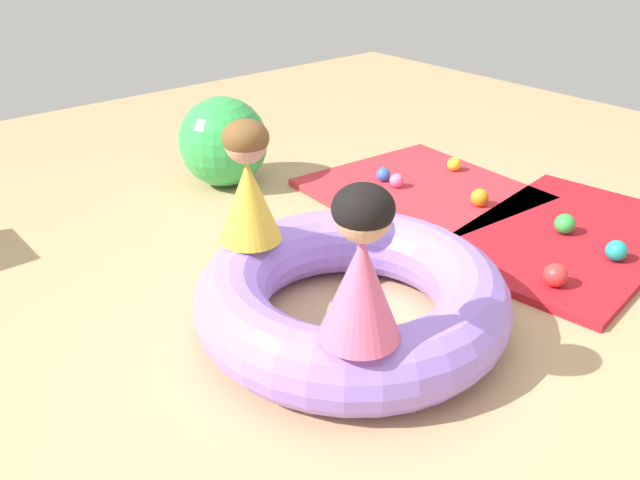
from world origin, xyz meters
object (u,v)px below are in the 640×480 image
object	(u,v)px
child_in_pink	(361,267)
play_ball_orange	(480,197)
play_ball_teal	(616,251)
play_ball_pink	(397,180)
inflatable_cushion	(352,296)
exercise_ball_large	(223,142)
play_ball_yellow	(454,164)
child_in_yellow	(248,183)
play_ball_blue	(383,174)
play_ball_red	(555,275)
play_ball_green	(565,224)

from	to	relation	value
child_in_pink	play_ball_orange	distance (m)	1.85
play_ball_teal	play_ball_pink	world-z (taller)	play_ball_teal
play_ball_pink	inflatable_cushion	bearing A→B (deg)	-143.64
play_ball_pink	exercise_ball_large	bearing A→B (deg)	131.11
play_ball_pink	play_ball_yellow	xyz separation A→B (m)	(0.48, -0.05, 0.00)
child_in_yellow	play_ball_orange	xyz separation A→B (m)	(1.50, -0.08, -0.46)
child_in_pink	play_ball_pink	xyz separation A→B (m)	(1.47, 1.22, -0.48)
exercise_ball_large	play_ball_yellow	bearing A→B (deg)	-35.79
child_in_pink	exercise_ball_large	xyz separation A→B (m)	(0.77, 2.03, -0.29)
play_ball_teal	play_ball_blue	world-z (taller)	play_ball_teal
inflatable_cushion	play_ball_red	distance (m)	0.96
play_ball_blue	play_ball_green	distance (m)	1.13
child_in_yellow	play_ball_blue	size ratio (longest dim) A/B	6.16
play_ball_orange	exercise_ball_large	xyz separation A→B (m)	(-0.86, 1.30, 0.18)
inflatable_cushion	play_ball_pink	xyz separation A→B (m)	(1.16, 0.86, -0.07)
play_ball_orange	play_ball_red	distance (m)	0.88
play_ball_blue	play_ball_green	size ratio (longest dim) A/B	0.80
play_ball_orange	play_ball_pink	bearing A→B (deg)	108.05
child_in_pink	play_ball_orange	bearing A→B (deg)	80.31
child_in_pink	play_ball_yellow	size ratio (longest dim) A/B	6.18
play_ball_yellow	inflatable_cushion	bearing A→B (deg)	-153.73
play_ball_teal	play_ball_blue	distance (m)	1.44
play_ball_green	play_ball_yellow	world-z (taller)	play_ball_green
play_ball_red	play_ball_green	size ratio (longest dim) A/B	1.03
play_ball_blue	play_ball_orange	bearing A→B (deg)	-76.23
child_in_pink	play_ball_pink	bearing A→B (deg)	95.88
play_ball_blue	play_ball_yellow	xyz separation A→B (m)	(0.47, -0.17, 0.00)
inflatable_cushion	exercise_ball_large	bearing A→B (deg)	74.41
inflatable_cushion	play_ball_pink	world-z (taller)	inflatable_cushion
play_ball_pink	play_ball_yellow	distance (m)	0.48
play_ball_teal	play_ball_pink	bearing A→B (deg)	96.39
play_ball_red	play_ball_yellow	world-z (taller)	play_ball_red
play_ball_teal	play_ball_blue	bearing A→B (deg)	95.47
child_in_pink	play_ball_orange	size ratio (longest dim) A/B	5.31
play_ball_green	play_ball_pink	bearing A→B (deg)	102.38
inflatable_cushion	play_ball_blue	size ratio (longest dim) A/B	15.07
play_ball_pink	exercise_ball_large	world-z (taller)	exercise_ball_large
play_ball_red	inflatable_cushion	bearing A→B (deg)	155.73
play_ball_pink	play_ball_blue	bearing A→B (deg)	85.53
child_in_pink	play_ball_green	size ratio (longest dim) A/B	5.10
play_ball_orange	inflatable_cushion	bearing A→B (deg)	-164.58
play_ball_yellow	child_in_pink	bearing A→B (deg)	-148.92
exercise_ball_large	child_in_yellow	bearing A→B (deg)	-117.86
play_ball_orange	play_ball_red	xyz separation A→B (m)	(-0.45, -0.76, 0.00)
play_ball_orange	exercise_ball_large	world-z (taller)	exercise_ball_large
play_ball_yellow	exercise_ball_large	size ratio (longest dim) A/B	0.16
inflatable_cushion	play_ball_pink	size ratio (longest dim) A/B	14.74
play_ball_orange	play_ball_yellow	xyz separation A→B (m)	(0.32, 0.45, -0.01)
play_ball_orange	child_in_pink	bearing A→B (deg)	-155.89
play_ball_pink	play_ball_blue	size ratio (longest dim) A/B	1.02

